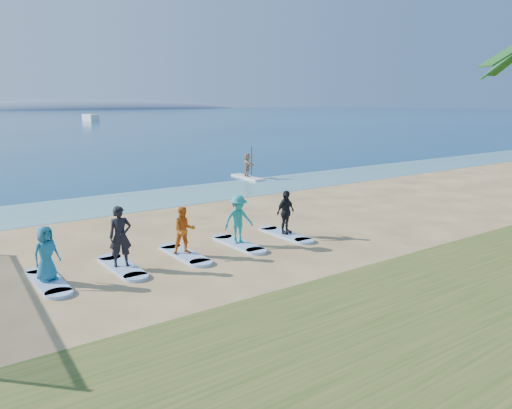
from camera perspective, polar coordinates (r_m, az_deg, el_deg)
ground at (r=16.65m, az=1.40°, el=-5.24°), size 600.00×600.00×0.00m
shallow_water at (r=25.55m, az=-13.03°, el=0.49°), size 600.00×600.00×0.00m
island_ridge at (r=329.74m, az=-17.76°, el=10.35°), size 220.00×56.00×18.00m
paddleboard at (r=32.06m, az=-1.01°, el=3.13°), size 0.87×3.03×0.12m
paddleboarder at (r=31.95m, az=-1.01°, el=4.55°), size 0.79×1.44×1.48m
boat_offshore_b at (r=133.57m, az=-18.37°, el=9.07°), size 2.34×6.46×1.61m
surfboard_0 at (r=14.83m, az=-22.63°, el=-8.15°), size 0.70×2.20×0.09m
student_0 at (r=14.59m, az=-22.88°, el=-5.17°), size 0.87×0.72×1.52m
surfboard_1 at (r=15.39m, az=-15.06°, el=-6.92°), size 0.70×2.20×0.09m
student_1 at (r=15.12m, az=-15.25°, el=-3.53°), size 0.73×0.56×1.80m
surfboard_2 at (r=16.19m, az=-8.15°, el=-5.69°), size 0.70×2.20×0.09m
student_2 at (r=15.97m, az=-8.24°, el=-2.94°), size 0.87×0.76×1.52m
surfboard_3 at (r=17.21m, az=-2.01°, el=-4.52°), size 0.70×2.20×0.09m
student_3 at (r=16.98m, az=-2.03°, el=-1.70°), size 1.13×0.74×1.65m
surfboard_4 at (r=18.40m, az=3.37°, el=-3.45°), size 0.70×2.20×0.09m
student_4 at (r=18.20m, az=3.40°, el=-0.88°), size 1.00×0.59×1.60m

